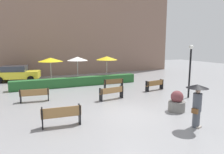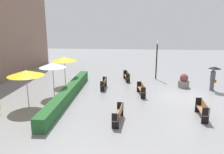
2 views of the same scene
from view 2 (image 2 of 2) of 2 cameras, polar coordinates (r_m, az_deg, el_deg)
ground_plane at (r=17.18m, az=18.00°, el=-4.98°), size 60.00×60.00×0.00m
bench_far_left at (r=12.29m, az=1.72°, el=-9.38°), size 1.83×0.56×0.84m
bench_back_row at (r=18.32m, az=-2.07°, el=-1.50°), size 1.68×0.36×0.83m
bench_mid_center at (r=16.82m, az=7.65°, el=-2.99°), size 1.77×0.60×0.85m
bench_far_right at (r=20.93m, az=3.89°, el=0.39°), size 1.75×0.66×0.82m
bench_near_left at (r=13.79m, az=22.32°, el=-7.58°), size 1.79×0.49×0.93m
pedestrian_with_umbrella at (r=19.38m, az=24.67°, el=0.41°), size 0.94×0.94×1.97m
planter_pot at (r=19.61m, az=18.01°, el=-1.14°), size 0.91×0.91×1.17m
lamp_post at (r=21.60m, az=11.46°, el=5.34°), size 0.28×0.28×3.64m
patio_umbrella_yellow at (r=14.87m, az=-21.32°, el=0.93°), size 2.25×2.25×2.44m
patio_umbrella_white at (r=16.61m, az=-15.08°, el=2.96°), size 1.92×1.92×2.53m
patio_umbrella_yellow_far at (r=19.39m, az=-12.22°, el=4.56°), size 2.14×2.14×2.50m
hedge_strip at (r=16.42m, az=-11.08°, el=-3.95°), size 11.04×0.70×0.79m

